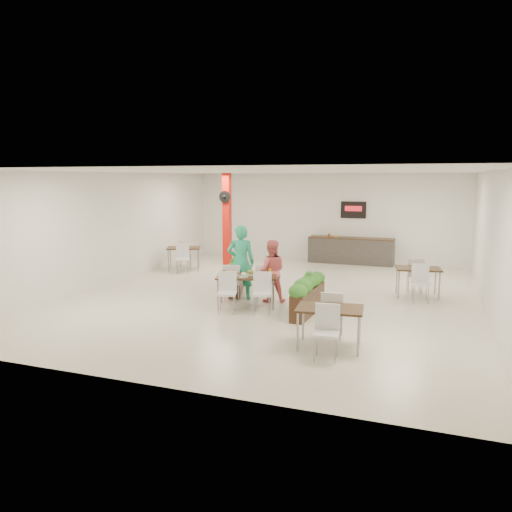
{
  "coord_description": "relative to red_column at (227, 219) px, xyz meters",
  "views": [
    {
      "loc": [
        3.87,
        -12.04,
        3.04
      ],
      "look_at": [
        -0.38,
        -0.45,
        1.1
      ],
      "focal_mm": 35.0,
      "sensor_mm": 36.0,
      "label": 1
    }
  ],
  "objects": [
    {
      "name": "side_table_b",
      "position": [
        6.45,
        -2.55,
        -1.02
      ],
      "size": [
        1.21,
        1.67,
        0.92
      ],
      "rotation": [
        0.0,
        0.0,
        0.16
      ],
      "color": "black",
      "rests_on": "ground"
    },
    {
      "name": "planter_left",
      "position": [
        1.87,
        -3.69,
        -1.14
      ],
      "size": [
        0.84,
        1.77,
        0.96
      ],
      "rotation": [
        0.0,
        0.0,
        1.88
      ],
      "color": "black",
      "rests_on": "ground"
    },
    {
      "name": "main_table",
      "position": [
        2.66,
        -5.03,
        -1.01
      ],
      "size": [
        1.64,
        1.9,
        0.92
      ],
      "rotation": [
        0.0,
        0.0,
        0.3
      ],
      "color": "black",
      "rests_on": "ground"
    },
    {
      "name": "diner_woman",
      "position": [
        3.07,
        -4.37,
        -0.87
      ],
      "size": [
        0.88,
        0.77,
        1.54
      ],
      "primitive_type": "imported",
      "rotation": [
        0.0,
        0.0,
        3.44
      ],
      "color": "#F76D6E",
      "rests_on": "ground"
    },
    {
      "name": "service_counter",
      "position": [
        4.0,
        1.86,
        -1.15
      ],
      "size": [
        3.0,
        0.64,
        2.2
      ],
      "color": "#302D2B",
      "rests_on": "ground"
    },
    {
      "name": "room_shell",
      "position": [
        3.0,
        -3.79,
        0.36
      ],
      "size": [
        10.1,
        12.1,
        3.22
      ],
      "color": "white",
      "rests_on": "ground"
    },
    {
      "name": "diner_man",
      "position": [
        2.27,
        -4.37,
        -0.7
      ],
      "size": [
        0.79,
        0.63,
        1.89
      ],
      "primitive_type": "imported",
      "rotation": [
        0.0,
        0.0,
        3.44
      ],
      "color": "#27AC7A",
      "rests_on": "ground"
    },
    {
      "name": "planter_right",
      "position": [
        4.21,
        -5.17,
        -1.15
      ],
      "size": [
        0.46,
        1.87,
        0.98
      ],
      "rotation": [
        0.0,
        0.0,
        1.53
      ],
      "color": "black",
      "rests_on": "ground"
    },
    {
      "name": "red_column",
      "position": [
        0.0,
        0.0,
        0.0
      ],
      "size": [
        0.4,
        0.41,
        3.2
      ],
      "color": "red",
      "rests_on": "ground"
    },
    {
      "name": "side_table_a",
      "position": [
        -1.05,
        -1.22,
        -1.02
      ],
      "size": [
        1.28,
        1.65,
        0.92
      ],
      "rotation": [
        0.0,
        0.0,
        0.41
      ],
      "color": "black",
      "rests_on": "ground"
    },
    {
      "name": "side_table_c",
      "position": [
        5.13,
        -7.25,
        -1.02
      ],
      "size": [
        1.25,
        1.66,
        0.92
      ],
      "rotation": [
        0.0,
        0.0,
        0.11
      ],
      "color": "black",
      "rests_on": "ground"
    },
    {
      "name": "ground",
      "position": [
        3.0,
        -3.79,
        -1.64
      ],
      "size": [
        12.0,
        12.0,
        0.0
      ],
      "primitive_type": "plane",
      "color": "beige",
      "rests_on": "ground"
    }
  ]
}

